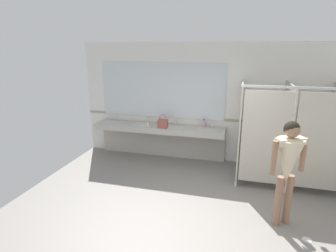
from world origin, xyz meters
name	(u,v)px	position (x,y,z in m)	size (l,w,h in m)	color
ground_plane	(192,221)	(0.00, 0.00, -0.05)	(6.60, 5.77, 0.10)	gray
wall_back	(213,103)	(0.00, 2.65, 1.42)	(6.60, 0.12, 2.85)	silver
wall_back_tile_band	(212,119)	(0.00, 2.58, 1.05)	(6.60, 0.01, 0.06)	#9E937F
vanity_counter	(160,134)	(-1.27, 2.38, 0.64)	(3.24, 0.55, 0.98)	#B2ADA3
mirror_panel	(161,90)	(-1.27, 2.57, 1.70)	(3.14, 0.02, 1.36)	silver
bathroom_stalls	(288,133)	(1.60, 1.72, 1.08)	(1.93, 1.32, 2.07)	#B2AD9E
person_standing	(288,161)	(1.39, 0.22, 1.08)	(0.55, 0.55, 1.69)	#8C664C
handbag	(163,123)	(-1.12, 2.16, 0.98)	(0.23, 0.15, 0.33)	#934C42
soap_dispenser	(204,124)	(-0.18, 2.46, 0.96)	(0.07, 0.07, 0.21)	#D899B2
paper_cup	(148,124)	(-1.52, 2.22, 0.91)	(0.07, 0.07, 0.08)	beige
floor_drain_cover	(307,240)	(1.72, -0.10, 0.00)	(0.14, 0.14, 0.01)	#B7BABF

